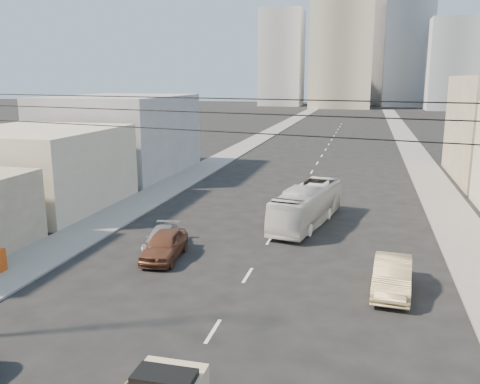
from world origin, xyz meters
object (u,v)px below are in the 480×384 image
at_px(sedan_tan, 392,276).
at_px(sedan_grey, 162,239).
at_px(sedan_brown, 164,245).
at_px(city_bus, 307,205).

bearing_deg(sedan_tan, sedan_grey, 170.00).
bearing_deg(sedan_brown, sedan_tan, -12.70).
bearing_deg(sedan_grey, sedan_tan, -24.23).
relative_size(city_bus, sedan_tan, 2.00).
height_order(sedan_brown, sedan_tan, sedan_tan).
xyz_separation_m(sedan_tan, sedan_grey, (-12.77, 3.18, -0.19)).
height_order(city_bus, sedan_tan, city_bus).
bearing_deg(sedan_grey, city_bus, 32.59).
relative_size(city_bus, sedan_brown, 2.12).
distance_m(sedan_brown, sedan_grey, 1.73).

